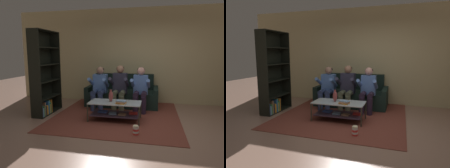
{
  "view_description": "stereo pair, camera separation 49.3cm",
  "coord_description": "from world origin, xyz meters",
  "views": [
    {
      "loc": [
        0.28,
        -3.84,
        1.54
      ],
      "look_at": [
        -0.74,
        0.96,
        0.78
      ],
      "focal_mm": 32.0,
      "sensor_mm": 36.0,
      "label": 1
    },
    {
      "loc": [
        0.76,
        -3.72,
        1.54
      ],
      "look_at": [
        -0.74,
        0.96,
        0.78
      ],
      "focal_mm": 32.0,
      "sensor_mm": 36.0,
      "label": 2
    }
  ],
  "objects": [
    {
      "name": "vase",
      "position": [
        -0.67,
        0.53,
        0.57
      ],
      "size": [
        0.1,
        0.1,
        0.27
      ],
      "color": "brown",
      "rests_on": "coffee_table"
    },
    {
      "name": "ground",
      "position": [
        0.0,
        0.0,
        0.0
      ],
      "size": [
        16.8,
        16.8,
        0.0
      ],
      "primitive_type": "plane",
      "color": "#977160"
    },
    {
      "name": "couch",
      "position": [
        -0.63,
        1.94,
        0.3
      ],
      "size": [
        2.07,
        0.92,
        0.91
      ],
      "color": "black",
      "rests_on": "ground"
    },
    {
      "name": "person_seated_middle",
      "position": [
        -0.63,
        1.4,
        0.66
      ],
      "size": [
        0.5,
        0.58,
        1.21
      ],
      "color": "#515741",
      "rests_on": "ground"
    },
    {
      "name": "back_partition",
      "position": [
        0.0,
        2.46,
        1.45
      ],
      "size": [
        8.4,
        0.12,
        2.9
      ],
      "primitive_type": "cube",
      "color": "#C3B583",
      "rests_on": "ground"
    },
    {
      "name": "person_seated_right",
      "position": [
        -0.06,
        1.39,
        0.64
      ],
      "size": [
        0.5,
        0.58,
        1.17
      ],
      "color": "#2A1E32",
      "rests_on": "ground"
    },
    {
      "name": "bookshelf",
      "position": [
        -2.46,
        0.7,
        0.88
      ],
      "size": [
        0.31,
        1.02,
        2.1
      ],
      "color": "black",
      "rests_on": "ground"
    },
    {
      "name": "popcorn_tub",
      "position": [
        -0.03,
        -0.22,
        0.1
      ],
      "size": [
        0.11,
        0.11,
        0.2
      ],
      "color": "red",
      "rests_on": "ground"
    },
    {
      "name": "coffee_table",
      "position": [
        -0.57,
        0.51,
        0.28
      ],
      "size": [
        1.18,
        0.56,
        0.44
      ],
      "color": "silver",
      "rests_on": "ground"
    },
    {
      "name": "person_seated_left",
      "position": [
        -1.19,
        1.39,
        0.64
      ],
      "size": [
        0.5,
        0.58,
        1.17
      ],
      "color": "navy",
      "rests_on": "ground"
    },
    {
      "name": "book_stack",
      "position": [
        -0.42,
        0.4,
        0.47
      ],
      "size": [
        0.23,
        0.21,
        0.07
      ],
      "color": "orange",
      "rests_on": "coffee_table"
    },
    {
      "name": "area_rug",
      "position": [
        -0.6,
        1.1,
        0.01
      ],
      "size": [
        3.0,
        3.37,
        0.01
      ],
      "color": "brown",
      "rests_on": "ground"
    }
  ]
}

